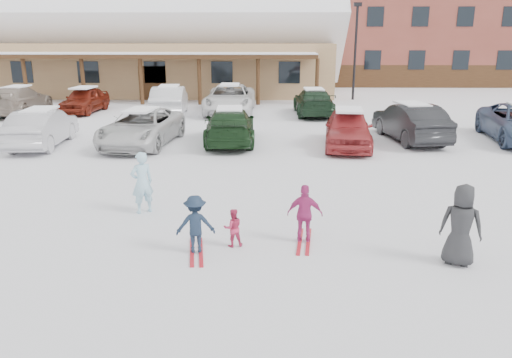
{
  "coord_description": "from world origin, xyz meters",
  "views": [
    {
      "loc": [
        0.54,
        -10.14,
        4.27
      ],
      "look_at": [
        0.3,
        1.0,
        1.0
      ],
      "focal_mm": 35.0,
      "sensor_mm": 36.0,
      "label": 1
    }
  ],
  "objects_px": {
    "day_lodge": "(138,38)",
    "parked_car_10": "(230,99)",
    "child_navy": "(195,224)",
    "parked_car_3": "(230,126)",
    "parked_car_5": "(410,122)",
    "parked_car_8": "(84,100)",
    "lamp_post": "(355,46)",
    "adult_skier": "(142,183)",
    "parked_car_1": "(42,128)",
    "parked_car_9": "(170,101)",
    "parked_car_4": "(348,129)",
    "parked_car_11": "(314,102)",
    "bystander_dark": "(461,225)",
    "parked_car_7": "(18,100)",
    "toddler_red": "(233,228)",
    "parked_car_2": "(142,127)",
    "child_magenta": "(305,214)"
  },
  "relations": [
    {
      "from": "day_lodge",
      "to": "parked_car_10",
      "type": "xyz_separation_m",
      "value": [
        7.51,
        -10.59,
        -3.16
      ]
    },
    {
      "from": "child_navy",
      "to": "parked_car_3",
      "type": "distance_m",
      "value": 10.51
    },
    {
      "from": "parked_car_3",
      "to": "parked_car_5",
      "type": "height_order",
      "value": "parked_car_5"
    },
    {
      "from": "parked_car_8",
      "to": "parked_car_10",
      "type": "height_order",
      "value": "parked_car_10"
    },
    {
      "from": "lamp_post",
      "to": "adult_skier",
      "type": "height_order",
      "value": "lamp_post"
    },
    {
      "from": "parked_car_1",
      "to": "parked_car_8",
      "type": "relative_size",
      "value": 1.08
    },
    {
      "from": "lamp_post",
      "to": "adult_skier",
      "type": "distance_m",
      "value": 23.83
    },
    {
      "from": "parked_car_5",
      "to": "parked_car_9",
      "type": "xyz_separation_m",
      "value": [
        -11.1,
        6.43,
        0.02
      ]
    },
    {
      "from": "parked_car_10",
      "to": "parked_car_4",
      "type": "bearing_deg",
      "value": -58.15
    },
    {
      "from": "parked_car_11",
      "to": "bystander_dark",
      "type": "bearing_deg",
      "value": 92.74
    },
    {
      "from": "parked_car_11",
      "to": "parked_car_5",
      "type": "bearing_deg",
      "value": 115.87
    },
    {
      "from": "day_lodge",
      "to": "child_navy",
      "type": "xyz_separation_m",
      "value": [
        8.13,
        -28.85,
        -3.34
      ]
    },
    {
      "from": "bystander_dark",
      "to": "parked_car_3",
      "type": "distance_m",
      "value": 12.08
    },
    {
      "from": "parked_car_3",
      "to": "parked_car_9",
      "type": "relative_size",
      "value": 1.01
    },
    {
      "from": "day_lodge",
      "to": "parked_car_7",
      "type": "height_order",
      "value": "day_lodge"
    },
    {
      "from": "parked_car_8",
      "to": "parked_car_11",
      "type": "xyz_separation_m",
      "value": [
        12.66,
        -0.6,
        0.01
      ]
    },
    {
      "from": "toddler_red",
      "to": "child_navy",
      "type": "xyz_separation_m",
      "value": [
        -0.73,
        -0.33,
        0.2
      ]
    },
    {
      "from": "parked_car_1",
      "to": "parked_car_8",
      "type": "distance_m",
      "value": 8.7
    },
    {
      "from": "parked_car_11",
      "to": "parked_car_9",
      "type": "bearing_deg",
      "value": 0.75
    },
    {
      "from": "parked_car_9",
      "to": "lamp_post",
      "type": "bearing_deg",
      "value": -153.4
    },
    {
      "from": "parked_car_11",
      "to": "day_lodge",
      "type": "bearing_deg",
      "value": -43.52
    },
    {
      "from": "lamp_post",
      "to": "toddler_red",
      "type": "relative_size",
      "value": 7.52
    },
    {
      "from": "day_lodge",
      "to": "lamp_post",
      "type": "distance_m",
      "value": 15.95
    },
    {
      "from": "parked_car_7",
      "to": "parked_car_10",
      "type": "xyz_separation_m",
      "value": [
        11.49,
        0.6,
        0.03
      ]
    },
    {
      "from": "lamp_post",
      "to": "parked_car_4",
      "type": "height_order",
      "value": "lamp_post"
    },
    {
      "from": "adult_skier",
      "to": "parked_car_11",
      "type": "xyz_separation_m",
      "value": [
        5.55,
        15.43,
        -0.07
      ]
    },
    {
      "from": "day_lodge",
      "to": "parked_car_2",
      "type": "bearing_deg",
      "value": -76.2
    },
    {
      "from": "parked_car_3",
      "to": "parked_car_8",
      "type": "xyz_separation_m",
      "value": [
        -8.66,
        7.83,
        -0.0
      ]
    },
    {
      "from": "parked_car_1",
      "to": "parked_car_7",
      "type": "relative_size",
      "value": 0.85
    },
    {
      "from": "adult_skier",
      "to": "parked_car_11",
      "type": "relative_size",
      "value": 0.32
    },
    {
      "from": "day_lodge",
      "to": "child_navy",
      "type": "relative_size",
      "value": 24.12
    },
    {
      "from": "bystander_dark",
      "to": "parked_car_8",
      "type": "distance_m",
      "value": 23.29
    },
    {
      "from": "lamp_post",
      "to": "parked_car_11",
      "type": "bearing_deg",
      "value": -116.06
    },
    {
      "from": "toddler_red",
      "to": "parked_car_8",
      "type": "xyz_separation_m",
      "value": [
        -9.45,
        18.01,
        0.29
      ]
    },
    {
      "from": "lamp_post",
      "to": "parked_car_7",
      "type": "bearing_deg",
      "value": -160.98
    },
    {
      "from": "day_lodge",
      "to": "parked_car_9",
      "type": "bearing_deg",
      "value": -69.14
    },
    {
      "from": "day_lodge",
      "to": "adult_skier",
      "type": "height_order",
      "value": "day_lodge"
    },
    {
      "from": "child_navy",
      "to": "child_magenta",
      "type": "distance_m",
      "value": 2.29
    },
    {
      "from": "parked_car_1",
      "to": "lamp_post",
      "type": "bearing_deg",
      "value": -139.25
    },
    {
      "from": "bystander_dark",
      "to": "parked_car_1",
      "type": "distance_m",
      "value": 16.06
    },
    {
      "from": "child_navy",
      "to": "parked_car_11",
      "type": "bearing_deg",
      "value": -110.73
    },
    {
      "from": "parked_car_7",
      "to": "parked_car_8",
      "type": "distance_m",
      "value": 3.46
    },
    {
      "from": "parked_car_10",
      "to": "parked_car_11",
      "type": "distance_m",
      "value": 4.59
    },
    {
      "from": "toddler_red",
      "to": "parked_car_5",
      "type": "height_order",
      "value": "parked_car_5"
    },
    {
      "from": "lamp_post",
      "to": "parked_car_3",
      "type": "bearing_deg",
      "value": -117.59
    },
    {
      "from": "parked_car_3",
      "to": "parked_car_11",
      "type": "height_order",
      "value": "parked_car_11"
    },
    {
      "from": "parked_car_4",
      "to": "child_navy",
      "type": "bearing_deg",
      "value": -107.95
    },
    {
      "from": "toddler_red",
      "to": "adult_skier",
      "type": "bearing_deg",
      "value": -54.09
    },
    {
      "from": "parked_car_1",
      "to": "parked_car_2",
      "type": "bearing_deg",
      "value": 179.75
    },
    {
      "from": "day_lodge",
      "to": "lamp_post",
      "type": "height_order",
      "value": "day_lodge"
    }
  ]
}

